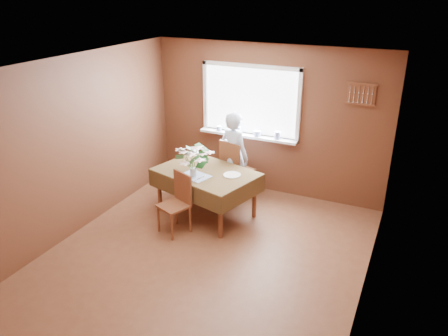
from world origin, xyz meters
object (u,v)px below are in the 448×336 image
at_px(chair_near, 178,200).
at_px(seated_woman, 234,157).
at_px(chair_far, 234,168).
at_px(flower_bouquet, 193,158).
at_px(dining_table, 206,177).

height_order(chair_near, seated_woman, seated_woman).
xyz_separation_m(chair_far, flower_bouquet, (-0.26, -0.92, 0.46)).
xyz_separation_m(chair_far, seated_woman, (0.01, -0.03, 0.21)).
bearing_deg(flower_bouquet, dining_table, 70.37).
height_order(dining_table, chair_near, chair_near).
bearing_deg(dining_table, flower_bouquet, -94.23).
bearing_deg(dining_table, chair_near, -87.29).
bearing_deg(chair_near, chair_far, 98.55).
distance_m(chair_near, flower_bouquet, 0.65).
distance_m(chair_far, seated_woman, 0.21).
distance_m(seated_woman, flower_bouquet, 0.97).
bearing_deg(seated_woman, chair_near, 95.38).
relative_size(chair_far, chair_near, 1.15).
relative_size(chair_near, seated_woman, 0.59).
distance_m(dining_table, seated_woman, 0.69).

